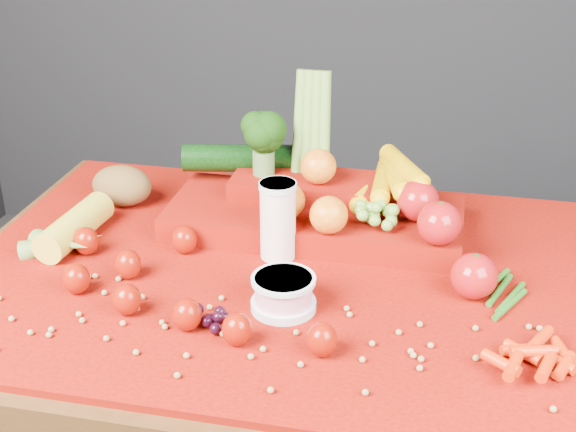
% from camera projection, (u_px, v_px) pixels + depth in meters
% --- Properties ---
extents(table, '(1.10, 0.80, 0.75)m').
position_uv_depth(table, '(285.00, 324.00, 1.36)').
color(table, '#351A0C').
rests_on(table, ground).
extents(red_cloth, '(1.05, 0.75, 0.01)m').
position_uv_depth(red_cloth, '(285.00, 273.00, 1.32)').
color(red_cloth, maroon).
rests_on(red_cloth, table).
extents(milk_glass, '(0.06, 0.06, 0.14)m').
position_uv_depth(milk_glass, '(278.00, 217.00, 1.32)').
color(milk_glass, silver).
rests_on(milk_glass, red_cloth).
extents(yogurt_bowl, '(0.10, 0.10, 0.05)m').
position_uv_depth(yogurt_bowl, '(283.00, 292.00, 1.19)').
color(yogurt_bowl, silver).
rests_on(yogurt_bowl, red_cloth).
extents(strawberry_scatter, '(0.48, 0.28, 0.05)m').
position_uv_depth(strawberry_scatter, '(164.00, 284.00, 1.22)').
color(strawberry_scatter, maroon).
rests_on(strawberry_scatter, red_cloth).
extents(dark_grape_cluster, '(0.06, 0.05, 0.03)m').
position_uv_depth(dark_grape_cluster, '(204.00, 319.00, 1.16)').
color(dark_grape_cluster, black).
rests_on(dark_grape_cluster, red_cloth).
extents(soybean_scatter, '(0.84, 0.24, 0.01)m').
position_uv_depth(soybean_scatter, '(255.00, 335.00, 1.14)').
color(soybean_scatter, '#9F8044').
rests_on(soybean_scatter, red_cloth).
extents(corn_ear, '(0.19, 0.24, 0.06)m').
position_uv_depth(corn_ear, '(66.00, 238.00, 1.36)').
color(corn_ear, yellow).
rests_on(corn_ear, red_cloth).
extents(potato, '(0.12, 0.08, 0.08)m').
position_uv_depth(potato, '(122.00, 186.00, 1.52)').
color(potato, brown).
rests_on(potato, red_cloth).
extents(baby_carrot_pile, '(0.18, 0.17, 0.03)m').
position_uv_depth(baby_carrot_pile, '(529.00, 354.00, 1.08)').
color(baby_carrot_pile, red).
rests_on(baby_carrot_pile, red_cloth).
extents(green_bean_pile, '(0.14, 0.12, 0.01)m').
position_uv_depth(green_bean_pile, '(500.00, 293.00, 1.24)').
color(green_bean_pile, '#225B15').
rests_on(green_bean_pile, red_cloth).
extents(produce_mound, '(0.59, 0.36, 0.27)m').
position_uv_depth(produce_mound, '(325.00, 200.00, 1.42)').
color(produce_mound, maroon).
rests_on(produce_mound, red_cloth).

